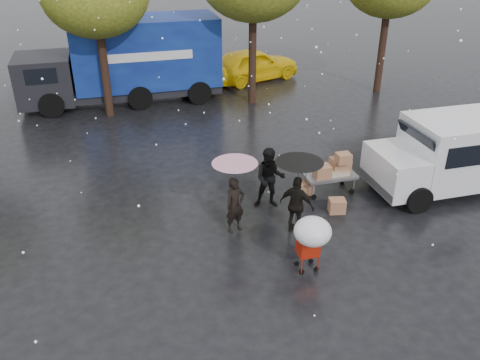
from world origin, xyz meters
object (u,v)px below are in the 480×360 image
object	(u,v)px
person_pink	(235,205)
vendor_cart	(333,169)
person_black	(297,205)
yellow_taxi	(253,64)
blue_truck	(127,61)
shopping_cart	(312,234)
white_van	(459,152)

from	to	relation	value
person_pink	vendor_cart	bearing A→B (deg)	0.32
person_black	yellow_taxi	xyz separation A→B (m)	(2.71, 13.02, -0.00)
blue_truck	yellow_taxi	distance (m)	6.28
person_black	vendor_cart	size ratio (longest dim) A/B	1.03
vendor_cart	shopping_cart	world-z (taller)	shopping_cart
shopping_cart	white_van	size ratio (longest dim) A/B	0.30
person_black	yellow_taxi	size ratio (longest dim) A/B	0.34
vendor_cart	blue_truck	xyz separation A→B (m)	(-5.07, 9.75, 1.03)
person_pink	blue_truck	world-z (taller)	blue_truck
vendor_cart	yellow_taxi	distance (m)	11.34
shopping_cart	blue_truck	size ratio (longest dim) A/B	0.18
person_pink	vendor_cart	xyz separation A→B (m)	(3.26, 1.25, -0.03)
white_van	yellow_taxi	size ratio (longest dim) A/B	1.07
shopping_cart	white_van	xyz separation A→B (m)	(5.70, 2.68, 0.10)
blue_truck	yellow_taxi	size ratio (longest dim) A/B	1.81
white_van	yellow_taxi	distance (m)	12.32
vendor_cart	shopping_cart	xyz separation A→B (m)	(-2.08, -3.39, 0.34)
vendor_cart	shopping_cart	bearing A→B (deg)	-121.49
shopping_cart	vendor_cart	bearing A→B (deg)	58.51
person_pink	vendor_cart	distance (m)	3.49
vendor_cart	shopping_cart	distance (m)	3.99
person_black	blue_truck	xyz separation A→B (m)	(-3.30, 11.46, 0.97)
vendor_cart	blue_truck	bearing A→B (deg)	117.48
shopping_cart	person_pink	bearing A→B (deg)	118.85
white_van	yellow_taxi	bearing A→B (deg)	102.59
white_van	person_black	bearing A→B (deg)	-169.54
person_pink	blue_truck	distance (m)	11.19
shopping_cart	blue_truck	world-z (taller)	blue_truck
yellow_taxi	blue_truck	bearing A→B (deg)	86.60
person_pink	yellow_taxi	world-z (taller)	yellow_taxi
shopping_cart	yellow_taxi	xyz separation A→B (m)	(3.01, 14.70, -0.28)
person_pink	shopping_cart	distance (m)	2.47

